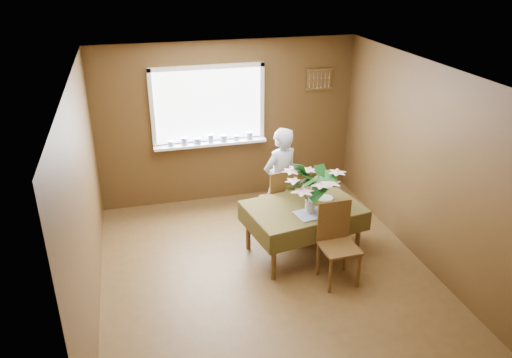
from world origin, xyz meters
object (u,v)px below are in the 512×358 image
object	(u,v)px
dining_table	(303,212)
chair_near	(337,239)
chair_far	(280,198)
flower_bouquet	(311,186)
seated_woman	(280,181)

from	to	relation	value
dining_table	chair_near	xyz separation A→B (m)	(0.20, -0.62, -0.07)
chair_far	chair_near	world-z (taller)	chair_near
chair_near	flower_bouquet	xyz separation A→B (m)	(-0.17, 0.47, 0.51)
chair_near	seated_woman	bearing A→B (deg)	101.86
flower_bouquet	dining_table	bearing A→B (deg)	99.18
chair_far	seated_woman	distance (m)	0.25
seated_woman	flower_bouquet	size ratio (longest dim) A/B	2.39
dining_table	flower_bouquet	world-z (taller)	flower_bouquet
dining_table	flower_bouquet	xyz separation A→B (m)	(0.03, -0.16, 0.44)
chair_far	seated_woman	xyz separation A→B (m)	(0.01, 0.02, 0.25)
dining_table	chair_far	distance (m)	0.65
chair_far	flower_bouquet	distance (m)	0.96
dining_table	chair_near	bearing A→B (deg)	-82.06
chair_far	seated_woman	world-z (taller)	seated_woman
chair_far	dining_table	bearing A→B (deg)	92.06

